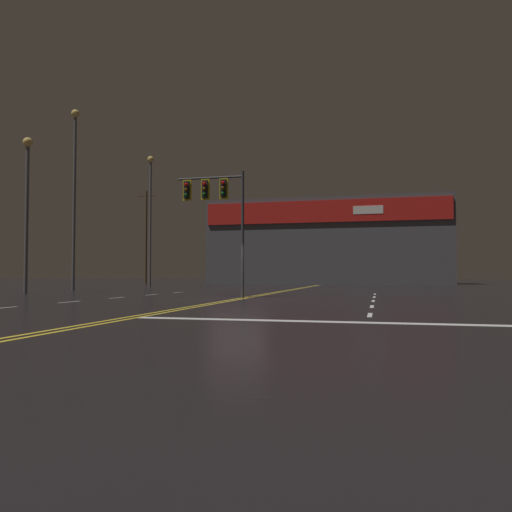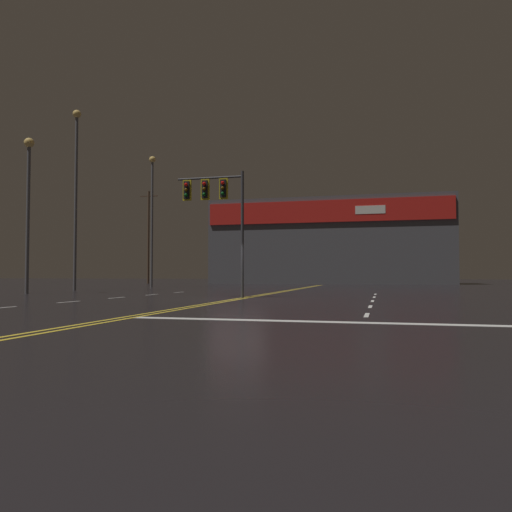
{
  "view_description": "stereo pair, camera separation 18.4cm",
  "coord_description": "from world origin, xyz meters",
  "px_view_note": "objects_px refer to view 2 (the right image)",
  "views": [
    {
      "loc": [
        6.0,
        -20.74,
        1.07
      ],
      "look_at": [
        0.0,
        3.45,
        2.0
      ],
      "focal_mm": 35.0,
      "sensor_mm": 36.0,
      "label": 1
    },
    {
      "loc": [
        6.18,
        -20.69,
        1.07
      ],
      "look_at": [
        0.0,
        3.45,
        2.0
      ],
      "focal_mm": 35.0,
      "sensor_mm": 36.0,
      "label": 2
    }
  ],
  "objects_px": {
    "traffic_signal_median": "(214,200)",
    "streetlight_median_approach": "(76,179)",
    "streetlight_far_median": "(152,205)",
    "streetlight_far_left": "(28,193)"
  },
  "relations": [
    {
      "from": "traffic_signal_median",
      "to": "streetlight_median_approach",
      "type": "bearing_deg",
      "value": 148.9
    },
    {
      "from": "streetlight_median_approach",
      "to": "streetlight_far_median",
      "type": "height_order",
      "value": "streetlight_median_approach"
    },
    {
      "from": "streetlight_far_left",
      "to": "streetlight_far_median",
      "type": "distance_m",
      "value": 15.21
    },
    {
      "from": "streetlight_far_left",
      "to": "streetlight_median_approach",
      "type": "bearing_deg",
      "value": 98.06
    },
    {
      "from": "streetlight_median_approach",
      "to": "streetlight_far_left",
      "type": "bearing_deg",
      "value": -81.94
    },
    {
      "from": "streetlight_median_approach",
      "to": "traffic_signal_median",
      "type": "bearing_deg",
      "value": -31.1
    },
    {
      "from": "traffic_signal_median",
      "to": "streetlight_median_approach",
      "type": "xyz_separation_m",
      "value": [
        -12.66,
        7.64,
        3.02
      ]
    },
    {
      "from": "traffic_signal_median",
      "to": "streetlight_far_median",
      "type": "xyz_separation_m",
      "value": [
        -11.63,
        17.11,
        2.44
      ]
    },
    {
      "from": "streetlight_median_approach",
      "to": "streetlight_far_median",
      "type": "bearing_deg",
      "value": 83.77
    },
    {
      "from": "traffic_signal_median",
      "to": "streetlight_median_approach",
      "type": "distance_m",
      "value": 15.1
    }
  ]
}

